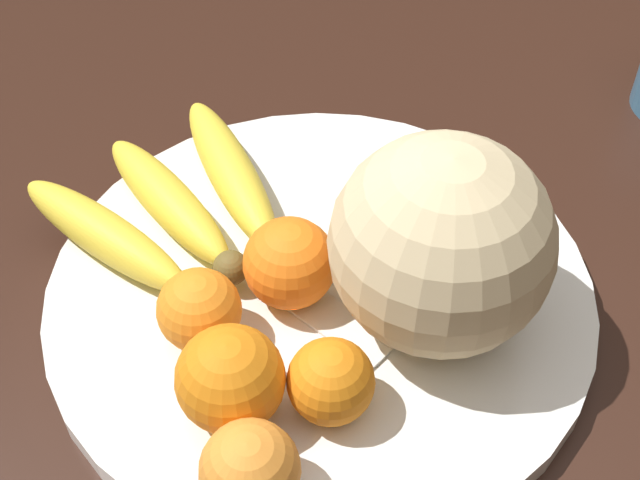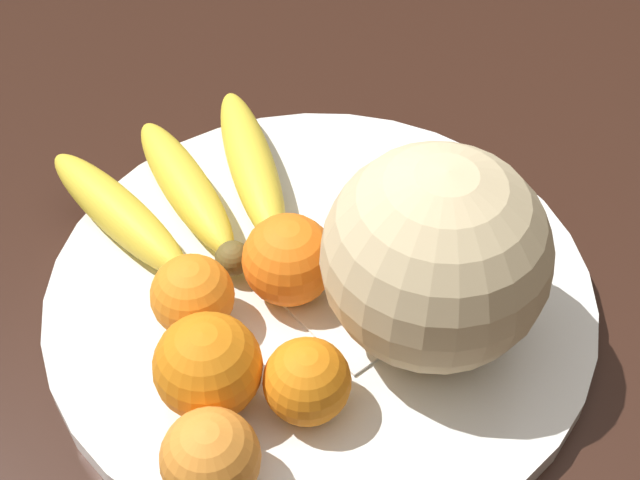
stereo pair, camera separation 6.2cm
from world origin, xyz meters
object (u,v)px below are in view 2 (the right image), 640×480
orange_back_right (208,367)px  banana_bunch (190,187)px  orange_front_left (307,381)px  produce_tag (332,327)px  fruit_bowl (320,293)px  kitchen_table (359,386)px  orange_back_left (289,260)px  orange_front_right (210,458)px  melon (435,257)px  orange_mid_center (192,296)px

orange_back_right → banana_bunch: bearing=-174.0°
orange_front_left → produce_tag: bearing=161.7°
fruit_bowl → produce_tag: size_ratio=4.74×
kitchen_table → fruit_bowl: bearing=-120.5°
banana_bunch → orange_back_left: size_ratio=3.30×
orange_back_right → orange_back_left: bearing=148.2°
orange_front_right → produce_tag: size_ratio=0.71×
orange_back_right → melon: bearing=107.6°
melon → produce_tag: melon is taller
kitchen_table → orange_front_right: (0.14, -0.11, 0.14)m
fruit_bowl → orange_front_right: bearing=-26.1°
orange_mid_center → orange_back_left: size_ratio=0.88×
melon → produce_tag: bearing=-94.1°
banana_bunch → produce_tag: size_ratio=2.59×
melon → orange_front_left: bearing=-56.2°
kitchen_table → orange_mid_center: size_ratio=20.94×
fruit_bowl → orange_back_left: (0.00, -0.02, 0.04)m
orange_front_right → kitchen_table: bearing=142.1°
orange_front_left → produce_tag: (-0.06, 0.02, -0.03)m
produce_tag → orange_back_right: bearing=-93.3°
kitchen_table → orange_back_right: bearing=-55.8°
banana_bunch → orange_back_left: (0.10, 0.07, 0.01)m
melon → orange_front_left: 0.11m
orange_front_left → orange_back_right: (-0.01, -0.06, 0.01)m
banana_bunch → orange_mid_center: 0.12m
orange_front_right → orange_front_left: bearing=130.5°
orange_mid_center → orange_back_right: bearing=10.9°
orange_front_left → orange_back_left: orange_back_left is taller
melon → kitchen_table: bearing=-122.2°
kitchen_table → fruit_bowl: size_ratio=3.03×
kitchen_table → orange_back_left: size_ratio=18.32×
kitchen_table → orange_back_right: orange_back_right is taller
banana_bunch → produce_tag: 0.17m
produce_tag → orange_front_left: bearing=-53.7°
melon → orange_back_left: melon is taller
orange_back_left → produce_tag: orange_back_left is taller
melon → orange_front_right: melon is taller
banana_bunch → orange_front_left: size_ratio=3.86×
kitchen_table → melon: size_ratio=8.13×
kitchen_table → orange_back_right: size_ratio=17.35×
melon → orange_front_left: melon is taller
orange_front_left → banana_bunch: bearing=-157.3°
banana_bunch → orange_front_right: size_ratio=3.63×
banana_bunch → orange_mid_center: (0.12, 0.01, 0.01)m
melon → orange_back_left: 0.11m
fruit_bowl → orange_front_left: 0.11m
orange_front_left → orange_back_right: 0.06m
orange_front_left → orange_back_right: size_ratio=0.81×
melon → banana_bunch: bearing=-129.1°
kitchen_table → orange_mid_center: orange_mid_center is taller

